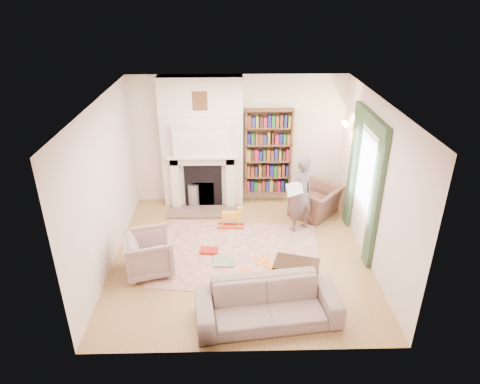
{
  "coord_description": "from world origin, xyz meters",
  "views": [
    {
      "loc": [
        -0.17,
        -6.45,
        4.44
      ],
      "look_at": [
        0.0,
        0.25,
        1.15
      ],
      "focal_mm": 32.0,
      "sensor_mm": 36.0,
      "label": 1
    }
  ],
  "objects_px": {
    "armchair_reading": "(316,201)",
    "rocking_horse": "(231,217)",
    "bookcase": "(268,152)",
    "armchair_left": "(148,254)",
    "sofa": "(268,303)",
    "paraffin_heater": "(194,196)",
    "coffee_table": "(296,275)",
    "man_reading": "(300,194)"
  },
  "relations": [
    {
      "from": "bookcase",
      "to": "sofa",
      "type": "xyz_separation_m",
      "value": [
        -0.3,
        -3.78,
        -0.87
      ]
    },
    {
      "from": "bookcase",
      "to": "paraffin_heater",
      "type": "distance_m",
      "value": 1.87
    },
    {
      "from": "armchair_reading",
      "to": "rocking_horse",
      "type": "xyz_separation_m",
      "value": [
        -1.79,
        -0.5,
        -0.08
      ]
    },
    {
      "from": "armchair_reading",
      "to": "man_reading",
      "type": "xyz_separation_m",
      "value": [
        -0.45,
        -0.6,
        0.48
      ]
    },
    {
      "from": "coffee_table",
      "to": "paraffin_heater",
      "type": "height_order",
      "value": "paraffin_heater"
    },
    {
      "from": "bookcase",
      "to": "paraffin_heater",
      "type": "xyz_separation_m",
      "value": [
        -1.62,
        -0.25,
        -0.9
      ]
    },
    {
      "from": "paraffin_heater",
      "to": "rocking_horse",
      "type": "bearing_deg",
      "value": -48.09
    },
    {
      "from": "armchair_left",
      "to": "man_reading",
      "type": "distance_m",
      "value": 3.06
    },
    {
      "from": "man_reading",
      "to": "paraffin_heater",
      "type": "distance_m",
      "value": 2.42
    },
    {
      "from": "armchair_reading",
      "to": "coffee_table",
      "type": "height_order",
      "value": "armchair_reading"
    },
    {
      "from": "sofa",
      "to": "paraffin_heater",
      "type": "bearing_deg",
      "value": 103.21
    },
    {
      "from": "sofa",
      "to": "armchair_left",
      "type": "bearing_deg",
      "value": 140.04
    },
    {
      "from": "bookcase",
      "to": "paraffin_heater",
      "type": "bearing_deg",
      "value": -171.18
    },
    {
      "from": "coffee_table",
      "to": "rocking_horse",
      "type": "bearing_deg",
      "value": 135.85
    },
    {
      "from": "sofa",
      "to": "coffee_table",
      "type": "relative_size",
      "value": 2.94
    },
    {
      "from": "sofa",
      "to": "armchair_reading",
      "type": "bearing_deg",
      "value": 60.63
    },
    {
      "from": "armchair_reading",
      "to": "paraffin_heater",
      "type": "relative_size",
      "value": 1.73
    },
    {
      "from": "armchair_reading",
      "to": "sofa",
      "type": "relative_size",
      "value": 0.46
    },
    {
      "from": "armchair_left",
      "to": "coffee_table",
      "type": "xyz_separation_m",
      "value": [
        2.42,
        -0.46,
        -0.13
      ]
    },
    {
      "from": "sofa",
      "to": "coffee_table",
      "type": "distance_m",
      "value": 0.93
    },
    {
      "from": "man_reading",
      "to": "coffee_table",
      "type": "height_order",
      "value": "man_reading"
    },
    {
      "from": "armchair_left",
      "to": "paraffin_heater",
      "type": "relative_size",
      "value": 1.42
    },
    {
      "from": "bookcase",
      "to": "rocking_horse",
      "type": "distance_m",
      "value": 1.69
    },
    {
      "from": "bookcase",
      "to": "coffee_table",
      "type": "xyz_separation_m",
      "value": [
        0.22,
        -3.02,
        -0.95
      ]
    },
    {
      "from": "coffee_table",
      "to": "rocking_horse",
      "type": "relative_size",
      "value": 1.32
    },
    {
      "from": "armchair_left",
      "to": "sofa",
      "type": "xyz_separation_m",
      "value": [
        1.9,
        -1.22,
        -0.05
      ]
    },
    {
      "from": "bookcase",
      "to": "armchair_left",
      "type": "bearing_deg",
      "value": -130.74
    },
    {
      "from": "sofa",
      "to": "paraffin_heater",
      "type": "xyz_separation_m",
      "value": [
        -1.32,
        3.53,
        -0.03
      ]
    },
    {
      "from": "bookcase",
      "to": "armchair_left",
      "type": "relative_size",
      "value": 2.37
    },
    {
      "from": "bookcase",
      "to": "rocking_horse",
      "type": "height_order",
      "value": "bookcase"
    },
    {
      "from": "man_reading",
      "to": "coffee_table",
      "type": "distance_m",
      "value": 1.89
    },
    {
      "from": "man_reading",
      "to": "paraffin_heater",
      "type": "relative_size",
      "value": 2.86
    },
    {
      "from": "coffee_table",
      "to": "bookcase",
      "type": "bearing_deg",
      "value": 111.12
    },
    {
      "from": "bookcase",
      "to": "man_reading",
      "type": "relative_size",
      "value": 1.18
    },
    {
      "from": "sofa",
      "to": "paraffin_heater",
      "type": "distance_m",
      "value": 3.77
    },
    {
      "from": "bookcase",
      "to": "sofa",
      "type": "bearing_deg",
      "value": -94.55
    },
    {
      "from": "paraffin_heater",
      "to": "rocking_horse",
      "type": "height_order",
      "value": "paraffin_heater"
    },
    {
      "from": "bookcase",
      "to": "paraffin_heater",
      "type": "height_order",
      "value": "bookcase"
    },
    {
      "from": "paraffin_heater",
      "to": "man_reading",
      "type": "bearing_deg",
      "value": -24.76
    },
    {
      "from": "armchair_reading",
      "to": "sofa",
      "type": "bearing_deg",
      "value": 19.24
    },
    {
      "from": "armchair_left",
      "to": "rocking_horse",
      "type": "height_order",
      "value": "armchair_left"
    },
    {
      "from": "bookcase",
      "to": "armchair_left",
      "type": "height_order",
      "value": "bookcase"
    }
  ]
}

